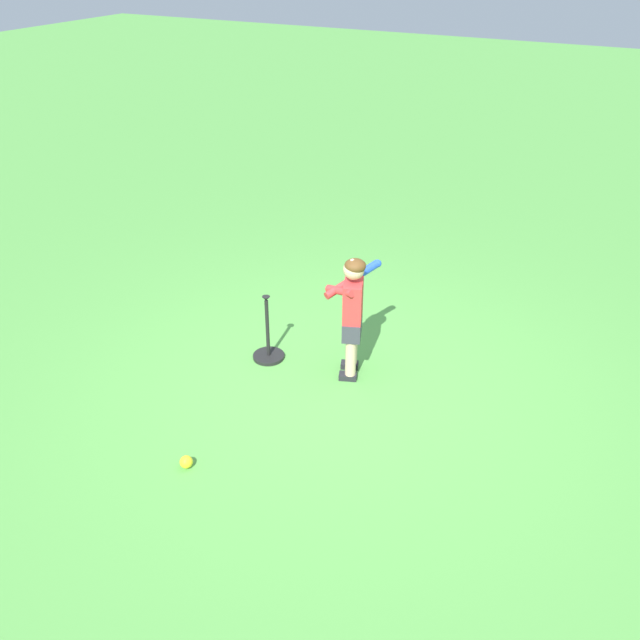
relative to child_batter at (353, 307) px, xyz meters
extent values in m
plane|color=#519942|center=(-0.22, 0.02, -0.65)|extent=(40.00, 40.00, 0.00)
cube|color=#232328|center=(-0.10, -0.02, -0.63)|extent=(0.14, 0.17, 0.05)
cylinder|color=#DBB28E|center=(-0.09, -0.04, -0.44)|extent=(0.09, 0.09, 0.34)
cube|color=#232328|center=(0.06, 0.04, -0.63)|extent=(0.14, 0.17, 0.05)
cylinder|color=#DBB28E|center=(0.07, 0.02, -0.44)|extent=(0.09, 0.09, 0.34)
cube|color=#383842|center=(-0.01, -0.01, -0.19)|extent=(0.31, 0.23, 0.16)
cube|color=red|center=(-0.01, -0.01, 0.06)|extent=(0.29, 0.23, 0.34)
sphere|color=#DBB28E|center=(-0.01, -0.01, 0.34)|extent=(0.17, 0.17, 0.17)
ellipsoid|color=#563819|center=(-0.01, -0.02, 0.37)|extent=(0.22, 0.22, 0.11)
sphere|color=blue|center=(-0.06, 0.12, 0.15)|extent=(0.04, 0.04, 0.04)
cylinder|color=black|center=(0.03, 0.09, 0.16)|extent=(0.14, 0.07, 0.05)
cylinder|color=blue|center=(0.25, 0.02, 0.20)|extent=(0.35, 0.18, 0.11)
sphere|color=blue|center=(0.41, -0.04, 0.22)|extent=(0.07, 0.07, 0.07)
cylinder|color=red|center=(-0.08, 0.08, 0.16)|extent=(0.18, 0.31, 0.14)
cylinder|color=red|center=(-0.02, 0.10, 0.16)|extent=(0.30, 0.19, 0.14)
sphere|color=yellow|center=(-1.60, 0.54, -0.60)|extent=(0.09, 0.09, 0.09)
cylinder|color=black|center=(-0.13, 0.75, -0.64)|extent=(0.28, 0.28, 0.03)
cylinder|color=black|center=(-0.13, 0.75, -0.35)|extent=(0.03, 0.03, 0.55)
cone|color=black|center=(-0.13, 0.75, -0.05)|extent=(0.07, 0.07, 0.04)
camera|label=1|loc=(-4.39, -1.96, 2.70)|focal=37.98mm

